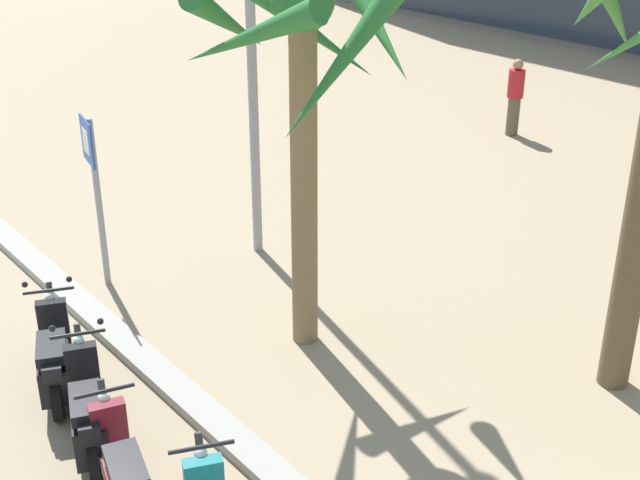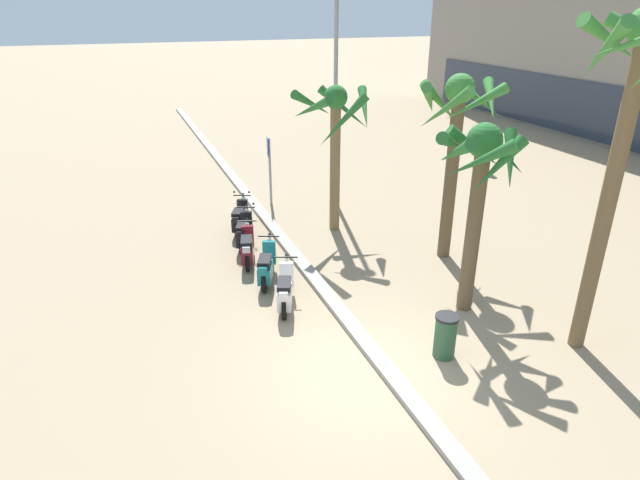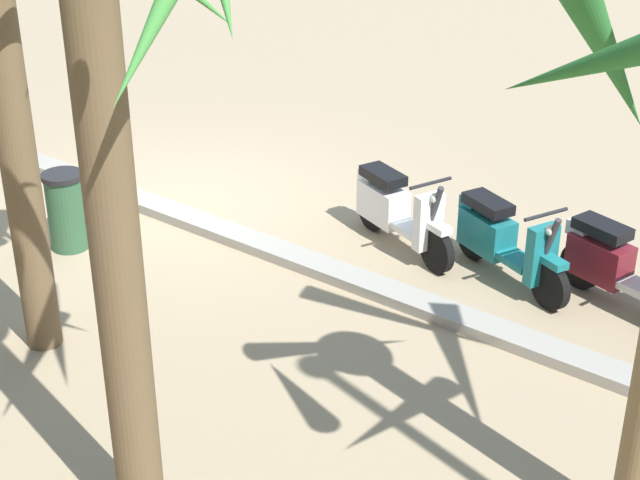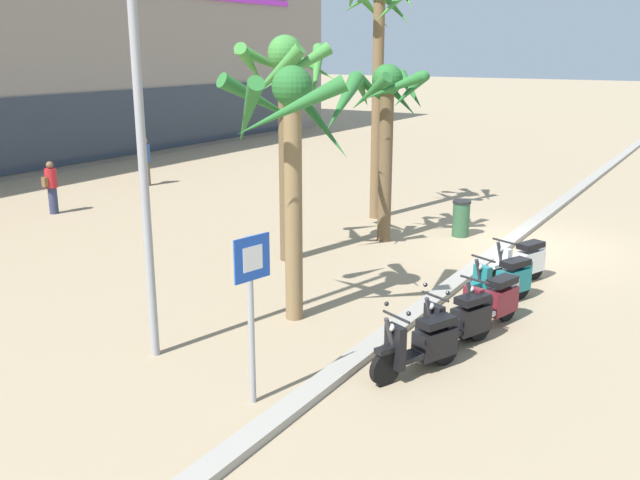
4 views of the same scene
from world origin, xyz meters
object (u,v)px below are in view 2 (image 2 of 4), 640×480
scooter_black_mid_rear (240,218)px  litter_bin (445,336)px  scooter_black_gap_after_mid (244,232)px  palm_tree_mid_walkway (480,173)px  palm_tree_near_sign (629,105)px  crossing_sign (269,164)px  palm_tree_by_mall_entrance (335,123)px  street_lamp (336,67)px  pedestrian_window_shopping (485,151)px  scooter_teal_far_back (267,266)px  palm_tree_far_corner (457,123)px  scooter_white_mid_centre (285,290)px  scooter_maroon_last_in_row (247,248)px

scooter_black_mid_rear → litter_bin: bearing=16.6°
scooter_black_gap_after_mid → palm_tree_mid_walkway: palm_tree_mid_walkway is taller
palm_tree_near_sign → palm_tree_mid_walkway: (-2.12, -1.33, -1.67)m
crossing_sign → palm_tree_by_mall_entrance: bearing=23.4°
street_lamp → pedestrian_window_shopping: bearing=99.5°
scooter_teal_far_back → scooter_black_mid_rear: bearing=177.7°
scooter_teal_far_back → palm_tree_near_sign: (5.05, 5.33, 4.55)m
palm_tree_by_mall_entrance → palm_tree_far_corner: size_ratio=0.89×
palm_tree_near_sign → palm_tree_mid_walkway: palm_tree_near_sign is taller
crossing_sign → litter_bin: (10.01, 0.75, -1.02)m
crossing_sign → palm_tree_far_corner: bearing=30.1°
scooter_white_mid_centre → crossing_sign: (-7.00, 1.68, 1.05)m
scooter_black_mid_rear → street_lamp: (-1.66, 3.90, 4.24)m
scooter_black_mid_rear → scooter_white_mid_centre: (4.90, -0.08, 0.01)m
palm_tree_by_mall_entrance → scooter_teal_far_back: bearing=-47.9°
scooter_black_mid_rear → scooter_black_gap_after_mid: 1.16m
scooter_black_gap_after_mid → palm_tree_far_corner: palm_tree_far_corner is taller
scooter_teal_far_back → street_lamp: (-5.19, 4.04, 4.24)m
scooter_black_gap_after_mid → scooter_teal_far_back: size_ratio=0.99×
scooter_black_gap_after_mid → scooter_teal_far_back: 2.38m
street_lamp → crossing_sign: bearing=-100.9°
litter_bin → palm_tree_mid_walkway: bearing=134.1°
scooter_white_mid_centre → pedestrian_window_shopping: size_ratio=1.06×
scooter_white_mid_centre → palm_tree_near_sign: size_ratio=0.26×
palm_tree_mid_walkway → street_lamp: 8.23m
crossing_sign → scooter_teal_far_back: bearing=-17.2°
scooter_maroon_last_in_row → pedestrian_window_shopping: bearing=113.8°
pedestrian_window_shopping → litter_bin: pedestrian_window_shopping is taller
crossing_sign → pedestrian_window_shopping: crossing_sign is taller
scooter_maroon_last_in_row → pedestrian_window_shopping: 12.79m
scooter_black_gap_after_mid → pedestrian_window_shopping: 12.22m
scooter_black_mid_rear → litter_bin: (7.92, 2.35, 0.04)m
scooter_black_gap_after_mid → pedestrian_window_shopping: (-4.06, 11.52, 0.40)m
palm_tree_near_sign → palm_tree_far_corner: 4.93m
scooter_white_mid_centre → palm_tree_by_mall_entrance: (-4.09, 2.94, 2.93)m
palm_tree_by_mall_entrance → pedestrian_window_shopping: palm_tree_by_mall_entrance is taller
street_lamp → palm_tree_near_sign: bearing=7.1°
scooter_teal_far_back → street_lamp: size_ratio=0.22×
scooter_maroon_last_in_row → street_lamp: (-3.92, 4.23, 4.23)m
scooter_black_mid_rear → palm_tree_near_sign: palm_tree_near_sign is taller
palm_tree_mid_walkway → scooter_maroon_last_in_row: bearing=-135.1°
scooter_black_gap_after_mid → crossing_sign: bearing=151.7°
scooter_teal_far_back → street_lamp: bearing=142.1°
palm_tree_mid_walkway → litter_bin: palm_tree_mid_walkway is taller
scooter_maroon_last_in_row → palm_tree_near_sign: 9.54m
scooter_teal_far_back → palm_tree_near_sign: 8.64m
palm_tree_by_mall_entrance → palm_tree_near_sign: bearing=16.6°
scooter_maroon_last_in_row → palm_tree_by_mall_entrance: 4.56m
crossing_sign → scooter_white_mid_centre: bearing=-13.5°
scooter_black_mid_rear → palm_tree_by_mall_entrance: palm_tree_by_mall_entrance is taller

